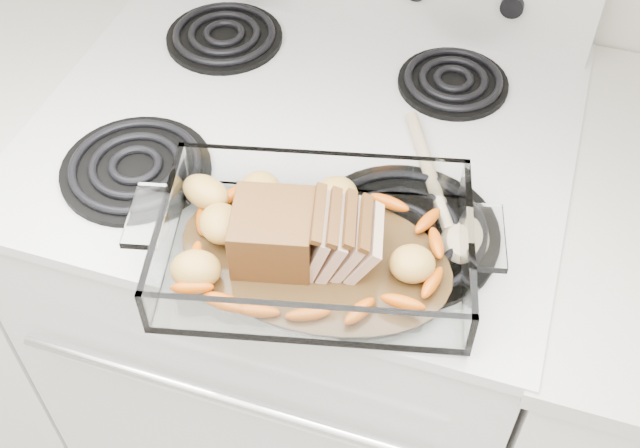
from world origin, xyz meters
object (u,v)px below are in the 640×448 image
(pork_roast, at_px, (295,232))
(counter_left, at_px, (4,228))
(baking_dish, at_px, (315,251))
(electric_range, at_px, (307,305))

(pork_roast, bearing_deg, counter_left, 170.12)
(baking_dish, bearing_deg, electric_range, 98.87)
(counter_left, bearing_deg, pork_roast, -18.11)
(pork_roast, bearing_deg, electric_range, 114.83)
(electric_range, relative_size, baking_dish, 2.98)
(electric_range, xyz_separation_m, baking_dish, (0.10, -0.24, 0.48))
(electric_range, height_order, counter_left, electric_range)
(counter_left, bearing_deg, electric_range, 0.10)
(electric_range, height_order, baking_dish, electric_range)
(electric_range, distance_m, baking_dish, 0.55)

